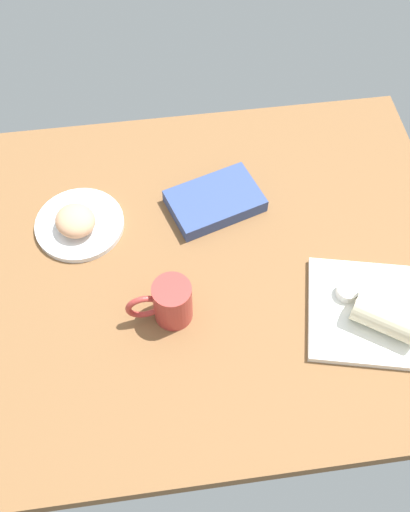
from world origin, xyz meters
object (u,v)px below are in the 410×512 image
Objects in this scene: round_plate at (80,224)px; square_plate at (366,312)px; book_stack at (215,201)px; scone_pastry at (75,221)px; coffee_mug at (170,302)px; sauce_cup at (347,291)px; breakfast_wrap at (388,316)px.

square_plate reaches higher than round_plate.
book_stack is (30.78, 1.73, 1.00)cm from round_plate.
scone_pastry is at bearing 153.57° from square_plate.
coffee_mug reaches higher than square_plate.
round_plate is at bearing -176.79° from book_stack.
coffee_mug is (18.35, -23.40, 1.27)cm from scone_pastry.
scone_pastry is at bearing -174.22° from book_stack.
square_plate is at bearing -7.54° from coffee_mug.
scone_pastry reaches higher than square_plate.
sauce_cup is 0.20× the size of book_stack.
square_plate is 41.27cm from book_stack.
sauce_cup reaches higher than round_plate.
sauce_cup is (54.44, -24.38, -1.25)cm from scone_pastry.
breakfast_wrap reaches higher than scone_pastry.
scone_pastry is 0.68× the size of breakfast_wrap.
breakfast_wrap reaches higher than round_plate.
breakfast_wrap is (2.45, -3.36, 4.28)cm from square_plate.
book_stack is (-28.82, 35.09, -3.38)cm from breakfast_wrap.
round_plate is 3.67cm from scone_pastry.
breakfast_wrap is (5.52, -7.57, 2.26)cm from sauce_cup.
square_plate is 1.74× the size of breakfast_wrap.
sauce_cup is at bearing 126.11° from square_plate.
scone_pastry is at bearing 96.76° from breakfast_wrap.
round_plate is 0.85× the size of square_plate.
square_plate is at bearing -26.43° from scone_pastry.
coffee_mug is (17.98, -24.82, 4.63)cm from round_plate.
breakfast_wrap is 45.54cm from book_stack.
scone_pastry is 31.39cm from book_stack.
coffee_mug is (-36.10, 0.98, 2.51)cm from sauce_cup.
coffee_mug is at bearing -51.90° from scone_pastry.
breakfast_wrap reaches higher than sauce_cup.
sauce_cup is 0.35× the size of breakfast_wrap.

